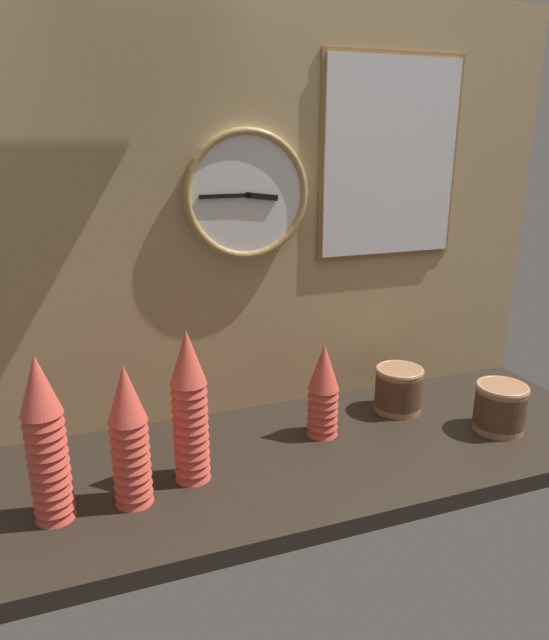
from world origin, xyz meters
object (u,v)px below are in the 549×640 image
Objects in this scene: wall_clock at (247,195)px; menu_board at (391,159)px; cup_stack_center_right at (323,390)px; cup_stack_left at (129,436)px; cup_stack_far_left at (46,440)px; cup_stack_center_left at (190,407)px; bowl_stack_right at (399,388)px; bowl_stack_far_right at (500,406)px.

wall_clock is 0.41m from menu_board.
cup_stack_left is at bearing -165.16° from cup_stack_center_right.
wall_clock is at bearing 32.11° from cup_stack_far_left.
cup_stack_center_left is at bearing -128.59° from wall_clock.
wall_clock reaches higher than cup_stack_center_right.
bowl_stack_far_right is at bearing -44.41° from bowl_stack_right.
wall_clock is at bearing 160.63° from bowl_stack_right.
cup_stack_left is 0.15m from cup_stack_far_left.
cup_stack_far_left is 2.66× the size of bowl_stack_far_right.
bowl_stack_right is at bearing 135.59° from bowl_stack_far_right.
cup_stack_center_left is 0.66× the size of menu_board.
cup_stack_far_left is at bearing 179.85° from bowl_stack_far_right.
bowl_stack_right is at bearing -19.37° from wall_clock.
bowl_stack_right is (0.59, 0.13, -0.11)m from cup_stack_center_left.
cup_stack_center_left is 2.66× the size of bowl_stack_far_right.
cup_stack_center_right reaches higher than bowl_stack_far_right.
cup_stack_left is at bearing -161.29° from cup_stack_center_left.
cup_stack_left is at bearing -166.19° from bowl_stack_right.
cup_stack_left is 2.34× the size of bowl_stack_right.
wall_clock is at bearing 125.51° from cup_stack_center_right.
cup_stack_left is 0.88× the size of cup_stack_far_left.
wall_clock is (-0.56, 0.31, 0.51)m from bowl_stack_far_right.
menu_board reaches higher than bowl_stack_far_right.
cup_stack_center_left is 0.14m from cup_stack_left.
cup_stack_left reaches higher than bowl_stack_right.
bowl_stack_far_right is at bearing -16.58° from cup_stack_center_right.
menu_board is at bearing 117.33° from bowl_stack_far_right.
wall_clock is (0.21, 0.27, 0.41)m from cup_stack_center_left.
bowl_stack_far_right is (0.78, -0.05, -0.11)m from cup_stack_center_left.
wall_clock is at bearing -178.72° from menu_board.
bowl_stack_far_right is 0.82m from wall_clock.
cup_stack_center_right reaches higher than bowl_stack_right.
cup_stack_center_left is 0.83m from menu_board.
cup_stack_left reaches higher than bowl_stack_far_right.
cup_stack_left reaches higher than cup_stack_center_right.
menu_board reaches higher than cup_stack_center_right.
bowl_stack_far_right is (0.91, -0.00, -0.09)m from cup_stack_left.
menu_board is at bearing 83.08° from bowl_stack_right.
cup_stack_center_left is 0.62m from bowl_stack_right.
cup_stack_left is 0.75m from bowl_stack_right.
cup_stack_center_left is 0.29m from cup_stack_far_left.
menu_board is at bearing 36.24° from cup_stack_center_right.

